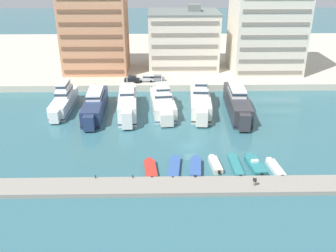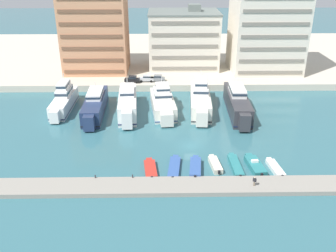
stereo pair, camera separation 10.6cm
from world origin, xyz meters
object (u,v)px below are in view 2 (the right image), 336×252
at_px(car_black_far_left, 132,79).
at_px(car_silver_left, 147,78).
at_px(motorboat_blue_left, 174,167).
at_px(motorboat_teal_center, 236,166).
at_px(motorboat_teal_center_right, 255,165).
at_px(motorboat_blue_mid_left, 195,167).
at_px(yacht_charcoal_center_right, 237,103).
at_px(yacht_white_far_left, 64,100).
at_px(motorboat_white_mid_right, 275,168).
at_px(car_grey_mid_left, 158,78).
at_px(yacht_white_mid_left, 128,103).
at_px(pedestrian_near_edge, 255,181).
at_px(yacht_ivory_center_left, 163,102).
at_px(yacht_navy_left, 95,105).
at_px(motorboat_red_far_left, 150,169).
at_px(motorboat_cream_center_left, 215,165).
at_px(yacht_ivory_center, 200,99).

xyz_separation_m(car_black_far_left, car_silver_left, (3.86, 0.74, 0.00)).
bearing_deg(motorboat_blue_left, car_black_far_left, 103.42).
xyz_separation_m(motorboat_teal_center, motorboat_teal_center_right, (3.34, -0.13, 0.11)).
bearing_deg(motorboat_blue_mid_left, car_black_far_left, 107.79).
bearing_deg(yacht_charcoal_center_right, yacht_white_far_left, 175.92).
relative_size(motorboat_white_mid_right, car_grey_mid_left, 1.52).
xyz_separation_m(yacht_white_mid_left, pedestrian_near_edge, (22.44, -31.75, -0.74)).
distance_m(motorboat_blue_left, motorboat_blue_mid_left, 3.66).
distance_m(yacht_ivory_center_left, motorboat_blue_mid_left, 27.36).
xyz_separation_m(car_silver_left, car_grey_mid_left, (3.03, 0.09, 0.00)).
distance_m(yacht_ivory_center_left, motorboat_white_mid_right, 33.13).
distance_m(yacht_navy_left, motorboat_blue_mid_left, 33.30).
bearing_deg(motorboat_white_mid_right, motorboat_teal_center, 173.15).
height_order(yacht_navy_left, pedestrian_near_edge, yacht_navy_left).
height_order(motorboat_red_far_left, motorboat_blue_mid_left, motorboat_blue_mid_left).
xyz_separation_m(yacht_white_far_left, motorboat_teal_center_right, (39.59, -27.88, -1.76)).
relative_size(motorboat_blue_mid_left, motorboat_white_mid_right, 1.10).
bearing_deg(pedestrian_near_edge, motorboat_red_far_left, 160.11).
distance_m(motorboat_white_mid_right, car_black_far_left, 51.20).
xyz_separation_m(motorboat_blue_mid_left, pedestrian_near_edge, (8.78, -6.04, 1.19)).
relative_size(motorboat_blue_mid_left, motorboat_cream_center_left, 1.19).
bearing_deg(car_grey_mid_left, yacht_white_mid_left, -110.54).
xyz_separation_m(yacht_navy_left, motorboat_teal_center_right, (31.71, -24.99, -1.59)).
bearing_deg(yacht_ivory_center, motorboat_teal_center_right, -75.80).
bearing_deg(pedestrian_near_edge, motorboat_teal_center, 103.91).
relative_size(motorboat_blue_left, motorboat_teal_center, 0.98).
bearing_deg(motorboat_blue_left, yacht_ivory_center_left, 94.05).
bearing_deg(yacht_ivory_center, yacht_white_mid_left, -171.92).
height_order(motorboat_teal_center_right, car_silver_left, car_silver_left).
height_order(motorboat_blue_left, motorboat_teal_center, motorboat_teal_center).
bearing_deg(motorboat_teal_center, motorboat_white_mid_right, -6.85).
distance_m(motorboat_red_far_left, motorboat_cream_center_left, 11.38).
relative_size(yacht_white_far_left, pedestrian_near_edge, 11.04).
height_order(yacht_white_mid_left, motorboat_blue_mid_left, yacht_white_mid_left).
distance_m(motorboat_blue_left, car_black_far_left, 43.80).
bearing_deg(car_silver_left, car_black_far_left, -169.13).
distance_m(motorboat_blue_mid_left, motorboat_teal_center, 7.14).
height_order(motorboat_blue_mid_left, motorboat_teal_center_right, motorboat_teal_center_right).
distance_m(yacht_ivory_center_left, car_grey_mid_left, 17.10).
distance_m(yacht_ivory_center, pedestrian_near_edge, 34.61).
bearing_deg(yacht_white_far_left, car_black_far_left, 43.32).
xyz_separation_m(yacht_white_mid_left, motorboat_blue_left, (10.03, -25.29, -2.11)).
height_order(yacht_white_far_left, yacht_ivory_center_left, yacht_white_far_left).
xyz_separation_m(yacht_ivory_center_left, motorboat_blue_left, (1.86, -26.33, -1.86)).
distance_m(yacht_white_mid_left, car_grey_mid_left, 19.31).
xyz_separation_m(yacht_navy_left, motorboat_teal_center, (28.37, -24.86, -1.70)).
bearing_deg(pedestrian_near_edge, car_black_far_left, 114.72).
relative_size(yacht_ivory_center, yacht_charcoal_center_right, 0.98).
distance_m(yacht_white_mid_left, yacht_charcoal_center_right, 25.55).
bearing_deg(yacht_white_mid_left, car_silver_left, 78.24).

